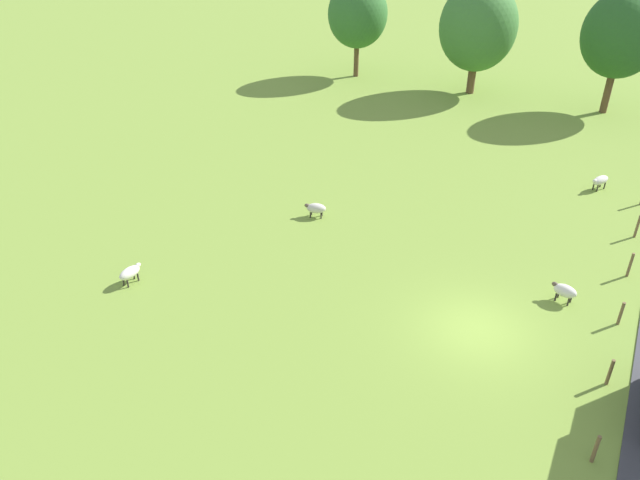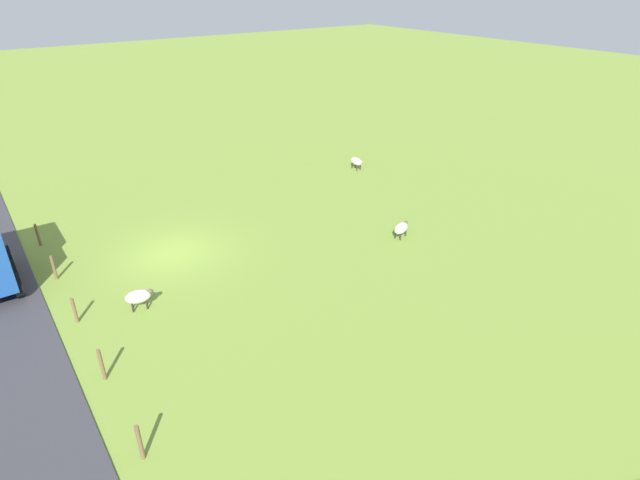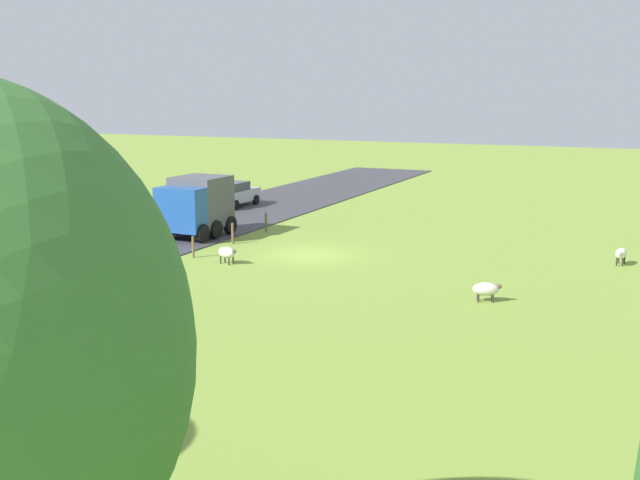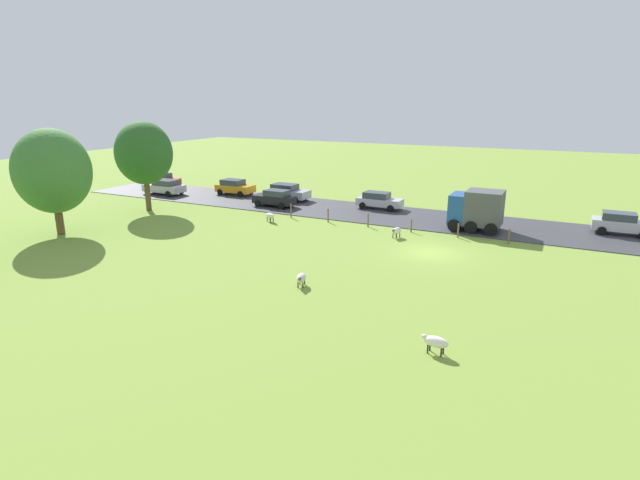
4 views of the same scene
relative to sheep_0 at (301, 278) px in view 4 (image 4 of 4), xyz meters
The scene contains 22 objects.
ground_plane 10.65m from the sheep_0, 26.66° to the right, with size 160.00×160.00×0.00m, color olive.
road_strip 19.57m from the sheep_0, 14.13° to the right, with size 8.00×80.00×0.06m, color #38383D.
sheep_0 is the anchor object (origin of this frame).
sheep_1 9.58m from the sheep_0, 116.31° to the right, with size 0.56×1.16×0.76m.
sheep_2 15.48m from the sheep_0, 38.74° to the left, with size 0.95×1.21×0.78m.
sheep_3 12.17m from the sheep_0, ahead, with size 1.09×0.70×0.79m.
tree_1 25.19m from the sheep_0, 64.07° to the left, with size 5.10×5.10×8.16m.
tree_2 22.42m from the sheep_0, 86.27° to the left, with size 5.52×5.52×8.01m.
fence_post_0 16.92m from the sheep_0, 32.75° to the right, with size 0.12×0.12×1.08m, color brown.
fence_post_1 15.28m from the sheep_0, 21.27° to the right, with size 0.12×0.12×1.08m, color brown.
fence_post_2 14.36m from the sheep_0, ahead, with size 0.12×0.12×1.03m, color brown.
fence_post_3 14.33m from the sheep_0, ahead, with size 0.12×0.12×1.16m, color brown.
fence_post_4 15.19m from the sheep_0, 20.41° to the left, with size 0.12×0.12×1.18m, color brown.
fence_post_5 16.79m from the sheep_0, 32.04° to the left, with size 0.12×0.12×1.22m, color brown.
truck_0 18.13m from the sheep_0, 20.47° to the right, with size 2.87×3.91×3.16m.
car_0 31.79m from the sheep_0, 56.68° to the left, with size 2.20×4.56×1.60m.
car_1 26.41m from the sheep_0, 38.55° to the right, with size 2.04×4.19×1.66m.
car_2 24.52m from the sheep_0, 32.40° to the left, with size 2.16×4.48×1.64m.
car_3 21.28m from the sheep_0, ahead, with size 1.96×4.22×1.56m.
car_4 36.83m from the sheep_0, 55.33° to the left, with size 2.11×4.11×1.61m.
car_5 21.48m from the sheep_0, 35.76° to the left, with size 1.94×4.02×1.62m.
car_6 28.71m from the sheep_0, 43.48° to the left, with size 2.13×4.10×1.62m.
Camera 4 is at (-32.36, -8.00, 10.02)m, focal length 28.20 mm.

